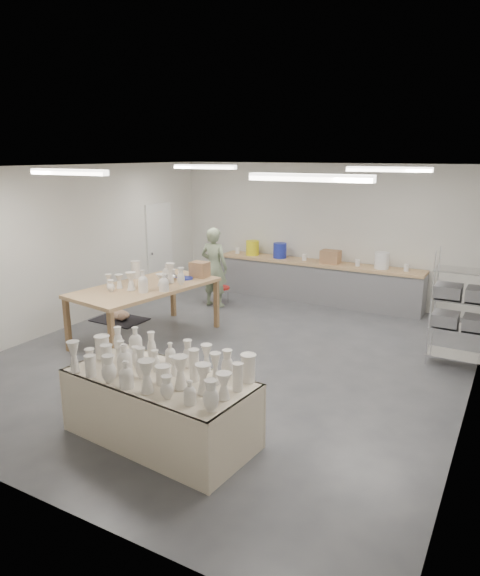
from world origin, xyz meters
The scene contains 9 objects.
room centered at (-0.11, 0.08, 2.06)m, with size 8.00×8.02×3.00m.
back_counter centered at (-0.01, 3.68, 0.49)m, with size 4.60×0.60×1.24m.
wire_shelf centered at (3.20, 1.40, 0.92)m, with size 0.88×0.48×1.80m.
drying_table centered at (0.50, -2.56, 0.44)m, with size 2.27×1.24×1.14m.
work_table centered at (-1.71, 0.09, 0.96)m, with size 1.67×2.75×1.33m.
rug centered at (-2.90, 0.52, 0.01)m, with size 1.00×0.70×0.02m, color black.
cat centered at (-2.88, 0.51, 0.12)m, with size 0.51×0.42×0.19m.
potter centered at (-1.80, 2.31, 0.85)m, with size 0.62×0.41×1.70m, color gray.
red_stool centered at (-1.80, 2.58, 0.32)m, with size 0.48×0.48×0.36m.
Camera 1 is at (3.87, -6.75, 3.18)m, focal length 32.00 mm.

